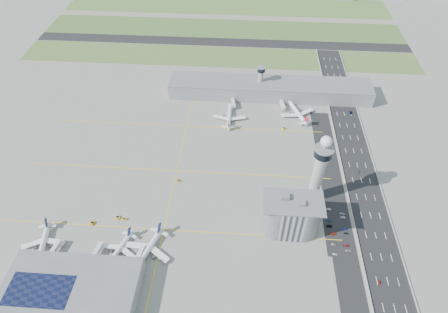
# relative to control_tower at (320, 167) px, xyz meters

# --- Properties ---
(ground) EXTENTS (1000.00, 1000.00, 0.00)m
(ground) POSITION_rel_control_tower_xyz_m (-72.00, -8.00, -35.04)
(ground) COLOR gray
(grass_strip_0) EXTENTS (480.00, 50.00, 0.08)m
(grass_strip_0) POSITION_rel_control_tower_xyz_m (-92.00, 217.00, -35.00)
(grass_strip_0) COLOR #506E34
(grass_strip_0) RESTS_ON ground
(grass_strip_1) EXTENTS (480.00, 60.00, 0.08)m
(grass_strip_1) POSITION_rel_control_tower_xyz_m (-92.00, 292.00, -35.00)
(grass_strip_1) COLOR #4B6B32
(grass_strip_1) RESTS_ON ground
(grass_strip_2) EXTENTS (480.00, 70.00, 0.08)m
(grass_strip_2) POSITION_rel_control_tower_xyz_m (-92.00, 372.00, -35.00)
(grass_strip_2) COLOR #507035
(grass_strip_2) RESTS_ON ground
(runway) EXTENTS (480.00, 22.00, 0.10)m
(runway) POSITION_rel_control_tower_xyz_m (-92.00, 254.00, -34.98)
(runway) COLOR black
(runway) RESTS_ON ground
(highway) EXTENTS (28.00, 500.00, 0.10)m
(highway) POSITION_rel_control_tower_xyz_m (43.00, -8.00, -34.99)
(highway) COLOR black
(highway) RESTS_ON ground
(barrier_left) EXTENTS (0.60, 500.00, 1.20)m
(barrier_left) POSITION_rel_control_tower_xyz_m (29.00, -8.00, -34.44)
(barrier_left) COLOR #9E9E99
(barrier_left) RESTS_ON ground
(barrier_right) EXTENTS (0.60, 500.00, 1.20)m
(barrier_right) POSITION_rel_control_tower_xyz_m (57.00, -8.00, -34.44)
(barrier_right) COLOR #9E9E99
(barrier_right) RESTS_ON ground
(landside_road) EXTENTS (18.00, 260.00, 0.08)m
(landside_road) POSITION_rel_control_tower_xyz_m (18.00, -18.00, -35.00)
(landside_road) COLOR black
(landside_road) RESTS_ON ground
(parking_lot) EXTENTS (20.00, 44.00, 0.10)m
(parking_lot) POSITION_rel_control_tower_xyz_m (16.00, -30.00, -34.99)
(parking_lot) COLOR black
(parking_lot) RESTS_ON ground
(taxiway_line_h_0) EXTENTS (260.00, 0.60, 0.01)m
(taxiway_line_h_0) POSITION_rel_control_tower_xyz_m (-112.00, -38.00, -35.04)
(taxiway_line_h_0) COLOR yellow
(taxiway_line_h_0) RESTS_ON ground
(taxiway_line_h_1) EXTENTS (260.00, 0.60, 0.01)m
(taxiway_line_h_1) POSITION_rel_control_tower_xyz_m (-112.00, 22.00, -35.04)
(taxiway_line_h_1) COLOR yellow
(taxiway_line_h_1) RESTS_ON ground
(taxiway_line_h_2) EXTENTS (260.00, 0.60, 0.01)m
(taxiway_line_h_2) POSITION_rel_control_tower_xyz_m (-112.00, 82.00, -35.04)
(taxiway_line_h_2) COLOR yellow
(taxiway_line_h_2) RESTS_ON ground
(taxiway_line_v) EXTENTS (0.60, 260.00, 0.01)m
(taxiway_line_v) POSITION_rel_control_tower_xyz_m (-112.00, 22.00, -35.04)
(taxiway_line_v) COLOR yellow
(taxiway_line_v) RESTS_ON ground
(control_tower) EXTENTS (14.00, 14.00, 64.50)m
(control_tower) POSITION_rel_control_tower_xyz_m (0.00, 0.00, 0.00)
(control_tower) COLOR #ADAAA5
(control_tower) RESTS_ON ground
(secondary_tower) EXTENTS (8.60, 8.60, 31.90)m
(secondary_tower) POSITION_rel_control_tower_xyz_m (-42.00, 142.00, -16.24)
(secondary_tower) COLOR #ADAAA5
(secondary_tower) RESTS_ON ground
(admin_building) EXTENTS (42.00, 24.00, 33.50)m
(admin_building) POSITION_rel_control_tower_xyz_m (-20.01, -30.00, -19.74)
(admin_building) COLOR #B2B2B7
(admin_building) RESTS_ON ground
(terminal_pier) EXTENTS (210.00, 32.00, 15.80)m
(terminal_pier) POSITION_rel_control_tower_xyz_m (-32.00, 140.00, -27.14)
(terminal_pier) COLOR gray
(terminal_pier) RESTS_ON ground
(near_terminal) EXTENTS (84.00, 42.00, 13.00)m
(near_terminal) POSITION_rel_control_tower_xyz_m (-160.07, -90.02, -28.62)
(near_terminal) COLOR gray
(near_terminal) RESTS_ON ground
(airplane_near_a) EXTENTS (37.05, 41.37, 10.15)m
(airplane_near_a) POSITION_rel_control_tower_xyz_m (-194.14, -58.08, -29.97)
(airplane_near_a) COLOR white
(airplane_near_a) RESTS_ON ground
(airplane_near_b) EXTENTS (38.67, 41.81, 9.56)m
(airplane_near_b) POSITION_rel_control_tower_xyz_m (-139.86, -59.69, -30.26)
(airplane_near_b) COLOR white
(airplane_near_b) RESTS_ON ground
(airplane_near_c) EXTENTS (46.21, 49.99, 11.44)m
(airplane_near_c) POSITION_rel_control_tower_xyz_m (-119.52, -58.77, -29.32)
(airplane_near_c) COLOR white
(airplane_near_c) RESTS_ON ground
(airplane_far_a) EXTENTS (32.87, 38.67, 10.83)m
(airplane_far_a) POSITION_rel_control_tower_xyz_m (-71.67, 96.26, -29.63)
(airplane_far_a) COLOR white
(airplane_far_a) RESTS_ON ground
(airplane_far_b) EXTENTS (48.28, 51.82, 11.69)m
(airplane_far_b) POSITION_rel_control_tower_xyz_m (-4.58, 107.63, -29.20)
(airplane_far_b) COLOR white
(airplane_far_b) RESTS_ON ground
(jet_bridge_near_0) EXTENTS (5.39, 14.31, 5.70)m
(jet_bridge_near_0) POSITION_rel_control_tower_xyz_m (-185.00, -69.00, -32.19)
(jet_bridge_near_0) COLOR silver
(jet_bridge_near_0) RESTS_ON ground
(jet_bridge_near_1) EXTENTS (5.39, 14.31, 5.70)m
(jet_bridge_near_1) POSITION_rel_control_tower_xyz_m (-155.00, -69.00, -32.19)
(jet_bridge_near_1) COLOR silver
(jet_bridge_near_1) RESTS_ON ground
(jet_bridge_near_2) EXTENTS (5.39, 14.31, 5.70)m
(jet_bridge_near_2) POSITION_rel_control_tower_xyz_m (-125.00, -69.00, -32.19)
(jet_bridge_near_2) COLOR silver
(jet_bridge_near_2) RESTS_ON ground
(jet_bridge_far_0) EXTENTS (5.39, 14.31, 5.70)m
(jet_bridge_far_0) POSITION_rel_control_tower_xyz_m (-70.00, 124.00, -32.19)
(jet_bridge_far_0) COLOR silver
(jet_bridge_far_0) RESTS_ON ground
(jet_bridge_far_1) EXTENTS (5.39, 14.31, 5.70)m
(jet_bridge_far_1) POSITION_rel_control_tower_xyz_m (-20.00, 124.00, -32.19)
(jet_bridge_far_1) COLOR silver
(jet_bridge_far_1) RESTS_ON ground
(tug_0) EXTENTS (3.07, 3.94, 2.06)m
(tug_0) POSITION_rel_control_tower_xyz_m (-166.10, -36.72, -34.01)
(tug_0) COLOR orange
(tug_0) RESTS_ON ground
(tug_1) EXTENTS (4.19, 4.27, 2.06)m
(tug_1) POSITION_rel_control_tower_xyz_m (-148.73, -30.32, -34.01)
(tug_1) COLOR gold
(tug_1) RESTS_ON ground
(tug_2) EXTENTS (3.63, 3.08, 1.79)m
(tug_2) POSITION_rel_control_tower_xyz_m (-143.34, -31.38, -34.14)
(tug_2) COLOR yellow
(tug_2) RESTS_ON ground
(tug_3) EXTENTS (1.91, 2.76, 1.59)m
(tug_3) POSITION_rel_control_tower_xyz_m (-108.85, 10.36, -34.25)
(tug_3) COLOR orange
(tug_3) RESTS_ON ground
(tug_4) EXTENTS (3.37, 2.65, 1.75)m
(tug_4) POSITION_rel_control_tower_xyz_m (-58.72, 99.81, -34.17)
(tug_4) COLOR gold
(tug_4) RESTS_ON ground
(tug_5) EXTENTS (4.33, 4.17, 2.08)m
(tug_5) POSITION_rel_control_tower_xyz_m (-18.89, 83.70, -34.00)
(tug_5) COLOR yellow
(tug_5) RESTS_ON ground
(car_lot_0) EXTENTS (3.34, 1.78, 1.08)m
(car_lot_0) POSITION_rel_control_tower_xyz_m (10.96, -50.16, -34.50)
(car_lot_0) COLOR white
(car_lot_0) RESTS_ON ground
(car_lot_1) EXTENTS (3.49, 1.29, 1.14)m
(car_lot_1) POSITION_rel_control_tower_xyz_m (11.32, -42.41, -34.47)
(car_lot_1) COLOR gray
(car_lot_1) RESTS_ON ground
(car_lot_2) EXTENTS (4.78, 2.73, 1.26)m
(car_lot_2) POSITION_rel_control_tower_xyz_m (12.09, -33.44, -34.41)
(car_lot_2) COLOR #AF371D
(car_lot_2) RESTS_ON ground
(car_lot_3) EXTENTS (4.38, 2.00, 1.24)m
(car_lot_3) POSITION_rel_control_tower_xyz_m (10.42, -26.59, -34.42)
(car_lot_3) COLOR black
(car_lot_3) RESTS_ON ground
(car_lot_4) EXTENTS (3.47, 1.60, 1.15)m
(car_lot_4) POSITION_rel_control_tower_xyz_m (11.00, -21.22, -34.46)
(car_lot_4) COLOR navy
(car_lot_4) RESTS_ON ground
(car_lot_5) EXTENTS (3.63, 1.32, 1.19)m
(car_lot_5) POSITION_rel_control_tower_xyz_m (11.78, -10.76, -34.45)
(car_lot_5) COLOR #BCBCBE
(car_lot_5) RESTS_ON ground
(car_lot_6) EXTENTS (4.35, 2.30, 1.17)m
(car_lot_6) POSITION_rel_control_tower_xyz_m (20.99, -46.87, -34.46)
(car_lot_6) COLOR #A9A9AC
(car_lot_6) RESTS_ON ground
(car_lot_7) EXTENTS (4.38, 1.89, 1.26)m
(car_lot_7) POSITION_rel_control_tower_xyz_m (20.21, -42.40, -34.41)
(car_lot_7) COLOR maroon
(car_lot_7) RESTS_ON ground
(car_lot_8) EXTENTS (3.31, 1.57, 1.09)m
(car_lot_8) POSITION_rel_control_tower_xyz_m (21.85, -32.07, -34.49)
(car_lot_8) COLOR black
(car_lot_8) RESTS_ON ground
(car_lot_9) EXTENTS (4.01, 1.77, 1.28)m
(car_lot_9) POSITION_rel_control_tower_xyz_m (21.24, -28.44, -34.40)
(car_lot_9) COLOR navy
(car_lot_9) RESTS_ON ground
(car_lot_10) EXTENTS (4.12, 2.03, 1.12)m
(car_lot_10) POSITION_rel_control_tower_xyz_m (21.43, -17.77, -34.48)
(car_lot_10) COLOR silver
(car_lot_10) RESTS_ON ground
(car_lot_11) EXTENTS (4.40, 2.34, 1.22)m
(car_lot_11) POSITION_rel_control_tower_xyz_m (21.56, -14.46, -34.43)
(car_lot_11) COLOR #A1AAB0
(car_lot_11) RESTS_ON ground
(car_hw_0) EXTENTS (1.65, 3.56, 1.18)m
(car_hw_0) POSITION_rel_control_tower_xyz_m (37.12, -69.49, -34.45)
(car_hw_0) COLOR maroon
(car_hw_0) RESTS_ON ground
(car_hw_1) EXTENTS (1.31, 3.43, 1.12)m
(car_hw_1) POSITION_rel_control_tower_xyz_m (42.01, 31.22, -34.48)
(car_hw_1) COLOR #27272A
(car_hw_1) RESTS_ON ground
(car_hw_2) EXTENTS (2.62, 4.88, 1.30)m
(car_hw_2) POSITION_rel_control_tower_xyz_m (49.77, 113.76, -34.39)
(car_hw_2) COLOR #0D0F4E
(car_hw_2) RESTS_ON ground
(car_hw_4) EXTENTS (1.73, 3.41, 1.11)m
(car_hw_4) POSITION_rel_control_tower_xyz_m (35.66, 171.91, -34.48)
(car_hw_4) COLOR gray
(car_hw_4) RESTS_ON ground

